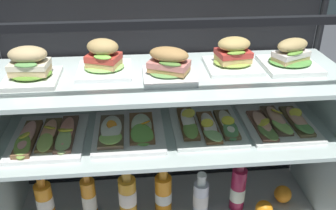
{
  "coord_description": "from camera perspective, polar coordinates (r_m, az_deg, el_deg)",
  "views": [
    {
      "loc": [
        -0.12,
        -1.18,
        1.16
      ],
      "look_at": [
        0.0,
        0.0,
        0.54
      ],
      "focal_mm": 39.72,
      "sensor_mm": 36.0,
      "label": 1
    }
  ],
  "objects": [
    {
      "name": "shelf_upper_glass",
      "position": [
        1.29,
        0.0,
        4.39
      ],
      "size": [
        1.26,
        0.43,
        0.02
      ],
      "primitive_type": "cube",
      "color": "silver",
      "rests_on": "riser_upper_tier"
    },
    {
      "name": "plated_roll_sandwich_near_left_corner",
      "position": [
        1.31,
        -9.83,
        6.75
      ],
      "size": [
        0.19,
        0.19,
        0.12
      ],
      "color": "white",
      "rests_on": "shelf_upper_glass"
    },
    {
      "name": "orange_fruit_near_left_post",
      "position": [
        1.72,
        17.2,
        -12.93
      ],
      "size": [
        0.07,
        0.07,
        0.07
      ],
      "primitive_type": "sphere",
      "color": "orange",
      "rests_on": "case_base_deck"
    },
    {
      "name": "juice_bottle_front_right_end",
      "position": [
        1.58,
        -0.73,
        -13.3
      ],
      "size": [
        0.07,
        0.07,
        0.22
      ],
      "color": "orange",
      "rests_on": "case_base_deck"
    },
    {
      "name": "juice_bottle_front_middle",
      "position": [
        1.55,
        -6.21,
        -13.72
      ],
      "size": [
        0.07,
        0.07,
        0.25
      ],
      "color": "orange",
      "rests_on": "case_base_deck"
    },
    {
      "name": "riser_lower_tier",
      "position": [
        1.51,
        0.0,
        -10.73
      ],
      "size": [
        1.25,
        0.41,
        0.37
      ],
      "color": "silver",
      "rests_on": "case_base_deck"
    },
    {
      "name": "juice_bottle_tucked_behind",
      "position": [
        1.6,
        -12.03,
        -13.74
      ],
      "size": [
        0.06,
        0.06,
        0.22
      ],
      "color": "orange",
      "rests_on": "case_base_deck"
    },
    {
      "name": "plated_roll_sandwich_left_of_center",
      "position": [
        1.4,
        18.3,
        6.91
      ],
      "size": [
        0.19,
        0.19,
        0.11
      ],
      "color": "white",
      "rests_on": "shelf_upper_glass"
    },
    {
      "name": "shelf_lower_glass",
      "position": [
        1.4,
        0.0,
        -4.6
      ],
      "size": [
        1.26,
        0.43,
        0.02
      ],
      "primitive_type": "cube",
      "color": "silver",
      "rests_on": "riser_lower_tier"
    },
    {
      "name": "open_sandwich_tray_near_right_corner",
      "position": [
        1.41,
        -18.03,
        -4.63
      ],
      "size": [
        0.26,
        0.31,
        0.06
      ],
      "color": "white",
      "rests_on": "shelf_lower_glass"
    },
    {
      "name": "riser_upper_tier",
      "position": [
        1.34,
        0.0,
        -0.29
      ],
      "size": [
        1.25,
        0.41,
        0.22
      ],
      "color": "silver",
      "rests_on": "shelf_lower_glass"
    },
    {
      "name": "plated_roll_sandwich_far_left",
      "position": [
        1.35,
        9.95,
        7.34
      ],
      "size": [
        0.19,
        0.19,
        0.11
      ],
      "color": "white",
      "rests_on": "shelf_upper_glass"
    },
    {
      "name": "open_sandwich_tray_mid_right",
      "position": [
        1.39,
        -6.34,
        -3.97
      ],
      "size": [
        0.26,
        0.31,
        0.06
      ],
      "color": "white",
      "rests_on": "shelf_lower_glass"
    },
    {
      "name": "case_frame",
      "position": [
        1.49,
        -0.56,
        1.07
      ],
      "size": [
        1.3,
        0.47,
        0.91
      ],
      "color": "black",
      "rests_on": "ground"
    },
    {
      "name": "orange_fruit_beside_bottles",
      "position": [
        1.63,
        14.53,
        -15.18
      ],
      "size": [
        0.07,
        0.07,
        0.07
      ],
      "primitive_type": "sphere",
      "color": "orange",
      "rests_on": "case_base_deck"
    },
    {
      "name": "open_sandwich_tray_far_left",
      "position": [
        1.49,
        16.63,
        -2.61
      ],
      "size": [
        0.26,
        0.31,
        0.06
      ],
      "color": "white",
      "rests_on": "shelf_lower_glass"
    },
    {
      "name": "juice_bottle_front_second",
      "position": [
        1.61,
        10.7,
        -12.52
      ],
      "size": [
        0.06,
        0.06,
        0.25
      ],
      "color": "maroon",
      "rests_on": "case_base_deck"
    },
    {
      "name": "plated_roll_sandwich_near_right_corner",
      "position": [
        1.3,
        -20.44,
        5.36
      ],
      "size": [
        0.18,
        0.18,
        0.12
      ],
      "color": "white",
      "rests_on": "shelf_upper_glass"
    },
    {
      "name": "juice_bottle_back_left",
      "position": [
        1.61,
        -18.39,
        -13.84
      ],
      "size": [
        0.07,
        0.07,
        0.22
      ],
      "color": "orange",
      "rests_on": "case_base_deck"
    },
    {
      "name": "plated_roll_sandwich_mid_left",
      "position": [
        1.24,
        0.35,
        5.96
      ],
      "size": [
        0.17,
        0.17,
        0.11
      ],
      "color": "white",
      "rests_on": "shelf_upper_glass"
    },
    {
      "name": "juice_bottle_near_post",
      "position": [
        1.59,
        5.05,
        -13.84
      ],
      "size": [
        0.06,
        0.06,
        0.19
      ],
      "color": "white",
      "rests_on": "case_base_deck"
    },
    {
      "name": "open_sandwich_tray_near_left_corner",
      "position": [
        1.42,
        6.05,
        -3.17
      ],
      "size": [
        0.26,
        0.31,
        0.06
      ],
      "color": "white",
      "rests_on": "shelf_lower_glass"
    }
  ]
}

